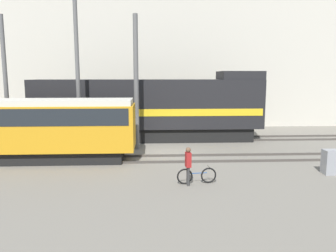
{
  "coord_description": "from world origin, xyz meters",
  "views": [
    {
      "loc": [
        -0.83,
        -19.79,
        4.73
      ],
      "look_at": [
        0.12,
        -0.63,
        1.8
      ],
      "focal_mm": 35.0,
      "sensor_mm": 36.0,
      "label": 1
    }
  ],
  "objects_px": {
    "freight_locomotive": "(150,108)",
    "utility_pole_center": "(78,77)",
    "signal_box": "(331,162)",
    "streetcar": "(34,126)",
    "bicycle": "(197,176)",
    "person": "(188,162)",
    "utility_pole_right": "(136,83)",
    "utility_pole_left": "(6,84)"
  },
  "relations": [
    {
      "from": "utility_pole_left",
      "to": "utility_pole_center",
      "type": "relative_size",
      "value": 0.9
    },
    {
      "from": "utility_pole_left",
      "to": "freight_locomotive",
      "type": "bearing_deg",
      "value": 18.14
    },
    {
      "from": "streetcar",
      "to": "person",
      "type": "height_order",
      "value": "streetcar"
    },
    {
      "from": "utility_pole_right",
      "to": "bicycle",
      "type": "bearing_deg",
      "value": -67.65
    },
    {
      "from": "bicycle",
      "to": "person",
      "type": "xyz_separation_m",
      "value": [
        -0.41,
        -0.19,
        0.67
      ]
    },
    {
      "from": "freight_locomotive",
      "to": "signal_box",
      "type": "distance_m",
      "value": 12.73
    },
    {
      "from": "freight_locomotive",
      "to": "person",
      "type": "relative_size",
      "value": 9.73
    },
    {
      "from": "utility_pole_center",
      "to": "signal_box",
      "type": "bearing_deg",
      "value": -24.52
    },
    {
      "from": "utility_pole_right",
      "to": "signal_box",
      "type": "xyz_separation_m",
      "value": [
        9.65,
        -6.08,
        -3.68
      ]
    },
    {
      "from": "freight_locomotive",
      "to": "utility_pole_right",
      "type": "xyz_separation_m",
      "value": [
        -0.85,
        -2.95,
        1.91
      ]
    },
    {
      "from": "utility_pole_right",
      "to": "utility_pole_center",
      "type": "bearing_deg",
      "value": 180.0
    },
    {
      "from": "utility_pole_left",
      "to": "person",
      "type": "bearing_deg",
      "value": -34.66
    },
    {
      "from": "freight_locomotive",
      "to": "utility_pole_center",
      "type": "relative_size",
      "value": 1.77
    },
    {
      "from": "bicycle",
      "to": "utility_pole_right",
      "type": "relative_size",
      "value": 0.21
    },
    {
      "from": "bicycle",
      "to": "streetcar",
      "type": "bearing_deg",
      "value": 153.4
    },
    {
      "from": "bicycle",
      "to": "person",
      "type": "distance_m",
      "value": 0.81
    },
    {
      "from": "streetcar",
      "to": "bicycle",
      "type": "height_order",
      "value": "streetcar"
    },
    {
      "from": "person",
      "to": "utility_pole_right",
      "type": "distance_m",
      "value": 8.47
    },
    {
      "from": "streetcar",
      "to": "bicycle",
      "type": "relative_size",
      "value": 6.18
    },
    {
      "from": "person",
      "to": "signal_box",
      "type": "xyz_separation_m",
      "value": [
        7.11,
        1.31,
        -0.43
      ]
    },
    {
      "from": "utility_pole_center",
      "to": "person",
      "type": "bearing_deg",
      "value": -49.95
    },
    {
      "from": "freight_locomotive",
      "to": "utility_pole_right",
      "type": "bearing_deg",
      "value": -106.17
    },
    {
      "from": "utility_pole_center",
      "to": "utility_pole_right",
      "type": "relative_size",
      "value": 1.09
    },
    {
      "from": "utility_pole_center",
      "to": "utility_pole_right",
      "type": "xyz_separation_m",
      "value": [
        3.66,
        0.0,
        -0.39
      ]
    },
    {
      "from": "utility_pole_center",
      "to": "signal_box",
      "type": "xyz_separation_m",
      "value": [
        13.32,
        -6.08,
        -4.07
      ]
    },
    {
      "from": "bicycle",
      "to": "signal_box",
      "type": "xyz_separation_m",
      "value": [
        6.7,
        1.12,
        0.24
      ]
    },
    {
      "from": "utility_pole_right",
      "to": "signal_box",
      "type": "height_order",
      "value": "utility_pole_right"
    },
    {
      "from": "utility_pole_center",
      "to": "signal_box",
      "type": "distance_m",
      "value": 15.2
    },
    {
      "from": "bicycle",
      "to": "signal_box",
      "type": "bearing_deg",
      "value": 9.51
    },
    {
      "from": "bicycle",
      "to": "utility_pole_left",
      "type": "xyz_separation_m",
      "value": [
        -11.1,
        7.2,
        3.87
      ]
    },
    {
      "from": "freight_locomotive",
      "to": "person",
      "type": "distance_m",
      "value": 10.56
    },
    {
      "from": "bicycle",
      "to": "person",
      "type": "relative_size",
      "value": 1.06
    },
    {
      "from": "person",
      "to": "streetcar",
      "type": "bearing_deg",
      "value": 151.19
    },
    {
      "from": "person",
      "to": "signal_box",
      "type": "relative_size",
      "value": 1.42
    },
    {
      "from": "bicycle",
      "to": "utility_pole_center",
      "type": "relative_size",
      "value": 0.19
    },
    {
      "from": "bicycle",
      "to": "utility_pole_left",
      "type": "height_order",
      "value": "utility_pole_left"
    },
    {
      "from": "streetcar",
      "to": "utility_pole_center",
      "type": "bearing_deg",
      "value": 57.66
    },
    {
      "from": "streetcar",
      "to": "utility_pole_center",
      "type": "relative_size",
      "value": 1.18
    },
    {
      "from": "person",
      "to": "utility_pole_left",
      "type": "relative_size",
      "value": 0.2
    },
    {
      "from": "signal_box",
      "to": "utility_pole_left",
      "type": "bearing_deg",
      "value": 161.15
    },
    {
      "from": "streetcar",
      "to": "signal_box",
      "type": "relative_size",
      "value": 9.23
    },
    {
      "from": "utility_pole_left",
      "to": "signal_box",
      "type": "relative_size",
      "value": 7.05
    }
  ]
}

